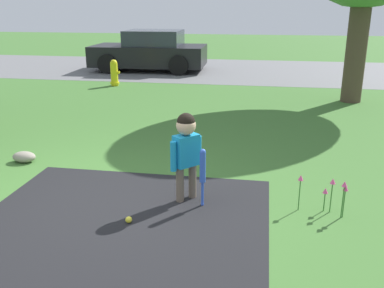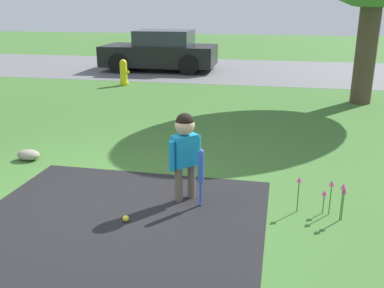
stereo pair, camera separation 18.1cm
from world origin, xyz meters
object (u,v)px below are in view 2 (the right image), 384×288
parked_car (161,51)px  child (185,145)px  fire_hydrant (124,73)px  baseball_bat (201,170)px  sports_ball (126,219)px

parked_car → child: bearing=105.6°
child → fire_hydrant: bearing=68.3°
baseball_bat → fire_hydrant: (-3.61, 7.19, -0.09)m
child → baseball_bat: 0.35m
sports_ball → fire_hydrant: 8.26m
child → baseball_bat: (0.21, -0.13, -0.24)m
fire_hydrant → parked_car: parked_car is taller
baseball_bat → parked_car: (-3.37, 10.28, 0.20)m
child → parked_car: size_ratio=0.27×
child → fire_hydrant: 7.84m
child → sports_ball: size_ratio=15.08×
fire_hydrant → parked_car: bearing=85.6°
sports_ball → parked_car: parked_car is taller
child → parked_car: bearing=59.9°
child → baseball_bat: child is taller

